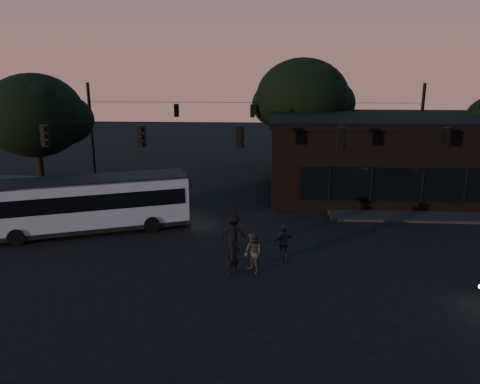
# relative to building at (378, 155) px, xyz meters

# --- Properties ---
(ground) EXTENTS (120.00, 120.00, 0.00)m
(ground) POSITION_rel_building_xyz_m (-9.00, -15.97, -2.71)
(ground) COLOR black
(ground) RESTS_ON ground
(sidewalk_far_right) EXTENTS (14.00, 10.00, 0.15)m
(sidewalk_far_right) POSITION_rel_building_xyz_m (3.00, -1.97, -2.63)
(sidewalk_far_right) COLOR black
(sidewalk_far_right) RESTS_ON ground
(sidewalk_far_left) EXTENTS (14.00, 10.00, 0.15)m
(sidewalk_far_left) POSITION_rel_building_xyz_m (-23.00, -1.97, -2.63)
(sidewalk_far_left) COLOR black
(sidewalk_far_left) RESTS_ON ground
(building) EXTENTS (15.40, 10.41, 5.40)m
(building) POSITION_rel_building_xyz_m (0.00, 0.00, 0.00)
(building) COLOR black
(building) RESTS_ON ground
(tree_behind) EXTENTS (7.60, 7.60, 9.43)m
(tree_behind) POSITION_rel_building_xyz_m (-5.00, 6.03, 3.48)
(tree_behind) COLOR black
(tree_behind) RESTS_ON ground
(tree_left) EXTENTS (6.40, 6.40, 8.30)m
(tree_left) POSITION_rel_building_xyz_m (-23.00, -2.97, 2.86)
(tree_left) COLOR black
(tree_left) RESTS_ON ground
(signal_rig_near) EXTENTS (26.24, 0.30, 7.50)m
(signal_rig_near) POSITION_rel_building_xyz_m (-9.00, -11.97, 1.74)
(signal_rig_near) COLOR black
(signal_rig_near) RESTS_ON ground
(signal_rig_far) EXTENTS (26.24, 0.30, 7.50)m
(signal_rig_far) POSITION_rel_building_xyz_m (-9.00, 4.03, 1.50)
(signal_rig_far) COLOR black
(signal_rig_far) RESTS_ON ground
(bus) EXTENTS (10.58, 5.97, 2.93)m
(bus) POSITION_rel_building_xyz_m (-17.22, -9.35, -1.06)
(bus) COLOR #8B9BB1
(bus) RESTS_ON ground
(pedestrian_a) EXTENTS (0.70, 0.60, 1.63)m
(pedestrian_a) POSITION_rel_building_xyz_m (-9.17, -14.45, -1.89)
(pedestrian_a) COLOR black
(pedestrian_a) RESTS_ON ground
(pedestrian_b) EXTENTS (1.06, 1.11, 1.80)m
(pedestrian_b) POSITION_rel_building_xyz_m (-8.30, -14.24, -1.81)
(pedestrian_b) COLOR #31312C
(pedestrian_b) RESTS_ON ground
(pedestrian_c) EXTENTS (1.07, 0.78, 1.69)m
(pedestrian_c) POSITION_rel_building_xyz_m (-6.94, -12.75, -1.87)
(pedestrian_c) COLOR black
(pedestrian_c) RESTS_ON ground
(pedestrian_d) EXTENTS (1.21, 0.70, 1.86)m
(pedestrian_d) POSITION_rel_building_xyz_m (-9.31, -11.85, -1.78)
(pedestrian_d) COLOR black
(pedestrian_d) RESTS_ON ground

